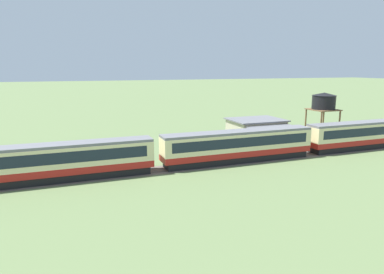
{
  "coord_description": "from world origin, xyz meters",
  "views": [
    {
      "loc": [
        -46.27,
        -39.41,
        12.57
      ],
      "look_at": [
        -30.34,
        3.0,
        3.32
      ],
      "focal_mm": 32.0,
      "sensor_mm": 36.0,
      "label": 1
    }
  ],
  "objects": [
    {
      "name": "railway_track",
      "position": [
        -31.7,
        0.35,
        0.01
      ],
      "size": [
        174.46,
        3.6,
        0.04
      ],
      "color": "#665B51",
      "rests_on": "ground_plane"
    },
    {
      "name": "water_tower",
      "position": [
        -3.78,
        8.32,
        6.62
      ],
      "size": [
        4.45,
        4.45,
        8.28
      ],
      "color": "brown",
      "rests_on": "ground_plane"
    },
    {
      "name": "passenger_train",
      "position": [
        -24.34,
        0.35,
        2.37
      ],
      "size": [
        112.73,
        2.93,
        4.28
      ],
      "color": "#AD1E19",
      "rests_on": "ground_plane"
    },
    {
      "name": "station_building",
      "position": [
        -15.97,
        10.32,
        2.02
      ],
      "size": [
        8.89,
        8.41,
        3.98
      ],
      "color": "#BCB293",
      "rests_on": "ground_plane"
    },
    {
      "name": "ground_plane",
      "position": [
        0.0,
        0.0,
        0.0
      ],
      "size": [
        600.0,
        600.0,
        0.0
      ],
      "primitive_type": "plane",
      "color": "#607547"
    }
  ]
}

